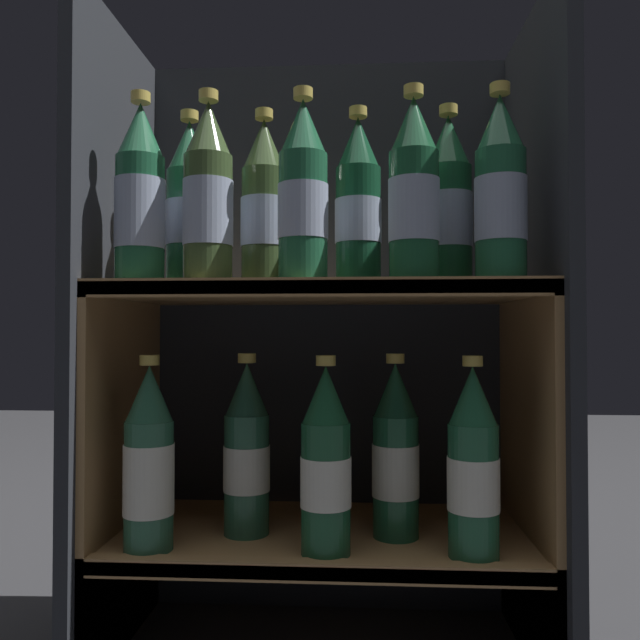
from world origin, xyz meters
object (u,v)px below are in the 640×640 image
at_px(bottle_upper_back_3, 449,206).
at_px(bottle_lower_back_1, 396,455).
at_px(bottle_upper_front_2, 303,197).
at_px(bottle_lower_front_2, 473,467).
at_px(bottle_upper_front_3, 414,196).
at_px(bottle_lower_back_0, 247,453).
at_px(bottle_upper_back_2, 358,207).
at_px(bottle_lower_front_1, 326,465).
at_px(bottle_upper_front_0, 140,200).
at_px(bottle_upper_front_4, 501,194).
at_px(bottle_upper_back_1, 264,208).
at_px(bottle_upper_front_1, 208,199).
at_px(bottle_upper_back_0, 189,209).
at_px(bottle_lower_front_0, 149,464).

height_order(bottle_upper_back_3, bottle_lower_back_1, bottle_upper_back_3).
distance_m(bottle_upper_front_2, bottle_lower_front_2, 0.43).
distance_m(bottle_upper_front_2, bottle_lower_back_1, 0.40).
height_order(bottle_upper_front_3, bottle_lower_back_0, bottle_upper_front_3).
height_order(bottle_upper_back_2, bottle_lower_back_1, bottle_upper_back_2).
relative_size(bottle_upper_back_3, bottle_lower_front_1, 1.00).
relative_size(bottle_upper_front_2, bottle_upper_front_3, 1.00).
xyz_separation_m(bottle_upper_front_0, bottle_lower_front_2, (0.46, 0.00, -0.37)).
bearing_deg(bottle_upper_front_4, bottle_upper_back_1, 166.91).
height_order(bottle_upper_front_2, bottle_upper_back_2, same).
bearing_deg(bottle_upper_front_2, bottle_lower_front_1, 0.00).
relative_size(bottle_upper_back_1, bottle_lower_front_1, 1.00).
xyz_separation_m(bottle_upper_front_3, bottle_upper_back_1, (-0.22, 0.08, 0.00)).
distance_m(bottle_upper_front_4, bottle_upper_back_2, 0.21).
relative_size(bottle_upper_back_3, bottle_lower_back_1, 1.00).
xyz_separation_m(bottle_upper_front_1, bottle_upper_back_3, (0.34, 0.08, 0.00)).
relative_size(bottle_upper_front_2, bottle_upper_back_0, 1.00).
height_order(bottle_upper_back_2, bottle_lower_front_0, bottle_upper_back_2).
xyz_separation_m(bottle_upper_front_3, bottle_lower_front_0, (-0.37, -0.00, -0.37)).
height_order(bottle_upper_front_1, bottle_lower_back_1, bottle_upper_front_1).
relative_size(bottle_upper_front_2, bottle_lower_front_1, 1.00).
relative_size(bottle_upper_front_2, bottle_upper_back_1, 1.00).
distance_m(bottle_upper_front_1, bottle_lower_front_2, 0.52).
height_order(bottle_upper_back_1, bottle_lower_back_0, bottle_upper_back_1).
relative_size(bottle_upper_front_4, bottle_upper_back_2, 1.00).
xyz_separation_m(bottle_upper_front_1, bottle_upper_back_0, (-0.05, 0.08, 0.00)).
xyz_separation_m(bottle_upper_front_4, bottle_lower_front_0, (-0.48, -0.00, -0.37)).
bearing_deg(bottle_lower_front_2, bottle_upper_back_0, 169.28).
height_order(bottle_upper_front_3, bottle_lower_front_2, bottle_upper_front_3).
bearing_deg(bottle_upper_front_0, bottle_lower_front_0, -0.00).
bearing_deg(bottle_lower_back_0, bottle_upper_front_1, -117.91).
bearing_deg(bottle_lower_front_1, bottle_upper_front_1, 180.00).
height_order(bottle_upper_front_0, bottle_upper_back_0, same).
relative_size(bottle_upper_front_2, bottle_upper_back_2, 1.00).
xyz_separation_m(bottle_upper_front_1, bottle_upper_back_1, (0.07, 0.08, 0.00)).
bearing_deg(bottle_upper_back_3, bottle_upper_back_0, -180.00).
height_order(bottle_upper_front_0, bottle_upper_back_1, same).
bearing_deg(bottle_lower_front_1, bottle_upper_front_2, 180.00).
distance_m(bottle_upper_front_1, bottle_lower_back_0, 0.38).
bearing_deg(bottle_upper_front_1, bottle_lower_front_1, 0.00).
distance_m(bottle_lower_front_0, bottle_lower_back_1, 0.35).
relative_size(bottle_upper_front_4, bottle_lower_back_0, 1.00).
bearing_deg(bottle_lower_back_0, bottle_upper_back_1, 0.00).
distance_m(bottle_lower_front_2, bottle_lower_back_0, 0.33).
relative_size(bottle_upper_front_1, bottle_upper_front_3, 1.00).
bearing_deg(bottle_upper_back_1, bottle_upper_back_0, -180.00).
relative_size(bottle_upper_front_0, bottle_lower_front_0, 1.00).
distance_m(bottle_upper_front_1, bottle_upper_front_3, 0.28).
relative_size(bottle_upper_front_1, bottle_lower_back_0, 1.00).
bearing_deg(bottle_upper_front_4, bottle_lower_front_1, 180.00).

